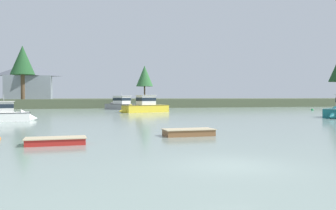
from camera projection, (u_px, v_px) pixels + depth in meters
The scene contains 11 objects.
ground_plane at pixel (232, 165), 13.29m from camera, with size 516.83×516.83×0.00m, color gray.
far_shore_bank at pixel (100, 102), 96.90m from camera, with size 232.57×40.37×2.01m, color #4C563D.
cruiser_white at pixel (6, 117), 37.54m from camera, with size 7.30×3.30×3.63m.
dinghy_red at pixel (56, 142), 18.98m from camera, with size 3.26×1.61×0.53m.
cruiser_grey at pixel (119, 106), 72.09m from camera, with size 6.90×8.89×4.76m.
cruiser_yellow at pixel (142, 108), 58.17m from camera, with size 9.23×5.49×5.31m.
dinghy_wood at pixel (189, 133), 23.29m from camera, with size 3.43×1.72×0.63m.
mooring_buoy_green at pixel (312, 110), 66.45m from camera, with size 0.49×0.49×0.54m.
shore_tree_far_left at pixel (145, 76), 94.14m from camera, with size 4.53×4.53×8.89m.
shore_tree_left_mid at pixel (23, 61), 75.39m from camera, with size 5.10×5.10×11.54m.
cottage_near_water at pixel (29, 81), 85.81m from camera, with size 11.47×6.55×8.67m.
Camera 1 is at (-5.57, -12.24, 2.59)m, focal length 37.65 mm.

